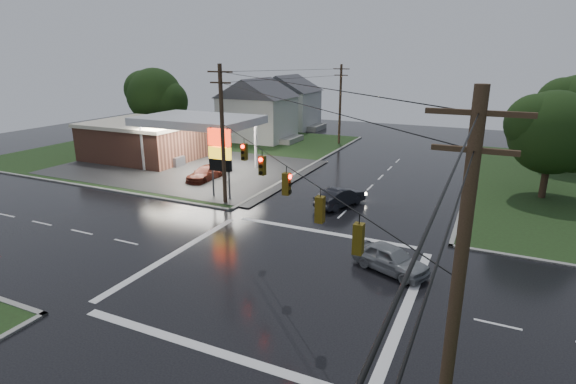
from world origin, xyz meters
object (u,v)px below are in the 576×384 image
at_px(gas_station, 153,138).
at_px(house_far, 288,101).
at_px(utility_pole_n, 340,103).
at_px(car_north, 340,197).
at_px(car_crossing, 391,259).
at_px(utility_pole_se, 455,308).
at_px(tree_nw_behind, 156,96).
at_px(pylon_sign, 220,152).
at_px(tree_ne_near, 554,133).
at_px(car_pump, 205,173).
at_px(utility_pole_nw, 223,134).
at_px(house_near, 258,109).

distance_m(gas_station, house_far, 28.61).
height_order(utility_pole_n, car_north, utility_pole_n).
height_order(house_far, car_crossing, house_far).
xyz_separation_m(utility_pole_se, car_crossing, (-4.09, 12.67, -4.96)).
bearing_deg(utility_pole_n, tree_nw_behind, -161.79).
height_order(pylon_sign, tree_nw_behind, tree_nw_behind).
distance_m(tree_ne_near, car_pump, 30.56).
height_order(pylon_sign, car_crossing, pylon_sign).
bearing_deg(house_far, tree_nw_behind, -123.44).
relative_size(pylon_sign, utility_pole_se, 0.55).
height_order(utility_pole_se, car_pump, utility_pole_se).
relative_size(house_far, car_pump, 2.38).
bearing_deg(utility_pole_nw, house_near, 113.37).
height_order(house_near, tree_nw_behind, tree_nw_behind).
bearing_deg(pylon_sign, car_pump, 137.49).
bearing_deg(pylon_sign, utility_pole_n, 87.92).
bearing_deg(house_far, car_north, -59.00).
distance_m(utility_pole_nw, car_pump, 9.21).
relative_size(house_near, car_crossing, 2.48).
bearing_deg(gas_station, pylon_sign, -31.22).
bearing_deg(utility_pole_se, tree_ne_near, 81.62).
distance_m(utility_pole_n, tree_ne_near, 28.55).
relative_size(utility_pole_se, car_crossing, 2.47).
bearing_deg(utility_pole_n, gas_station, -131.47).
xyz_separation_m(pylon_sign, car_north, (9.70, 2.30, -3.24)).
height_order(gas_station, car_crossing, gas_station).
relative_size(house_far, car_north, 2.37).
distance_m(tree_ne_near, car_crossing, 21.30).
height_order(utility_pole_se, house_far, utility_pole_se).
relative_size(gas_station, car_north, 5.62).
distance_m(pylon_sign, car_north, 10.48).
xyz_separation_m(house_near, tree_nw_behind, (-12.89, -6.01, 1.77)).
xyz_separation_m(utility_pole_nw, tree_ne_near, (23.64, 12.49, -0.16)).
relative_size(gas_station, house_far, 2.37).
xyz_separation_m(house_far, car_crossing, (27.36, -44.83, -3.65)).
height_order(pylon_sign, car_north, pylon_sign).
distance_m(gas_station, utility_pole_se, 45.83).
bearing_deg(tree_ne_near, pylon_sign, -154.99).
bearing_deg(car_north, gas_station, 5.57).
height_order(pylon_sign, utility_pole_se, utility_pole_se).
bearing_deg(car_north, pylon_sign, 34.43).
bearing_deg(utility_pole_n, car_pump, -103.64).
bearing_deg(utility_pole_se, car_pump, 135.45).
bearing_deg(car_pump, utility_pole_n, 77.12).
bearing_deg(tree_nw_behind, pylon_sign, -39.87).
bearing_deg(utility_pole_se, pylon_sign, 135.00).
xyz_separation_m(utility_pole_se, car_pump, (-24.64, 24.25, -5.05)).
height_order(utility_pole_se, car_crossing, utility_pole_se).
height_order(utility_pole_n, car_crossing, utility_pole_n).
xyz_separation_m(gas_station, car_north, (24.88, -6.89, -1.78)).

